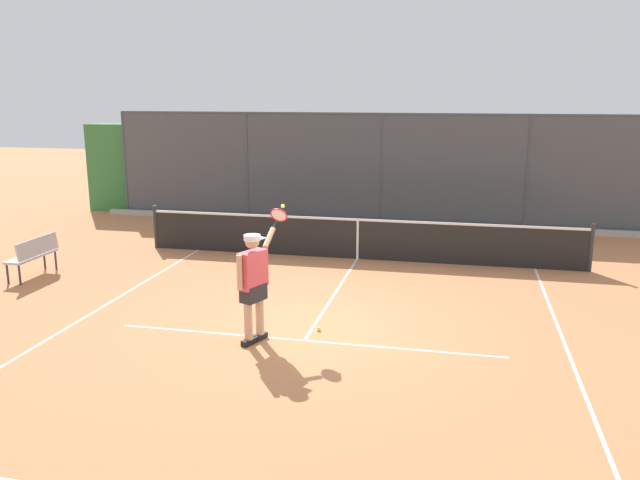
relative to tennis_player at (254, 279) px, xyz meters
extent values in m
plane|color=#C67A4C|center=(-0.75, -0.73, -1.02)|extent=(60.00, 60.00, 0.00)
cube|color=white|center=(-0.75, -0.20, -1.02)|extent=(6.22, 0.05, 0.01)
cube|color=white|center=(-4.73, -0.67, -1.02)|extent=(0.05, 9.46, 0.01)
cube|color=white|center=(3.23, -0.67, -1.02)|extent=(0.05, 9.46, 0.01)
cube|color=white|center=(-0.75, -2.80, -1.02)|extent=(0.05, 5.20, 0.01)
cylinder|color=#474C51|center=(-4.82, -9.52, 0.60)|extent=(0.07, 0.07, 3.24)
cylinder|color=#474C51|center=(-0.75, -9.52, 0.60)|extent=(0.07, 0.07, 3.24)
cylinder|color=#474C51|center=(3.32, -9.52, 0.60)|extent=(0.07, 0.07, 3.24)
cylinder|color=#474C51|center=(7.39, -9.52, 0.60)|extent=(0.07, 0.07, 3.24)
cylinder|color=#474C51|center=(-0.75, -9.52, 2.18)|extent=(16.29, 0.05, 0.05)
cube|color=#474C51|center=(-0.75, -9.52, 0.60)|extent=(16.29, 0.02, 3.24)
cube|color=#387A3D|center=(-0.75, -10.17, 0.39)|extent=(19.29, 0.90, 2.81)
cube|color=#ADADA8|center=(-0.75, -9.34, -0.94)|extent=(17.29, 0.18, 0.15)
cylinder|color=#2D2D2D|center=(-5.86, -5.40, -0.48)|extent=(0.09, 0.09, 1.07)
cylinder|color=#2D2D2D|center=(4.36, -5.40, -0.48)|extent=(0.09, 0.09, 1.07)
cube|color=black|center=(-0.75, -5.40, -0.56)|extent=(10.14, 0.02, 0.91)
cube|color=white|center=(-0.75, -5.40, -0.08)|extent=(10.14, 0.04, 0.05)
cube|color=white|center=(-0.75, -5.40, -0.56)|extent=(0.05, 0.04, 0.91)
cube|color=black|center=(0.05, 0.14, -0.97)|extent=(0.20, 0.28, 0.09)
cylinder|color=tan|center=(0.05, 0.14, -0.53)|extent=(0.13, 0.13, 0.80)
cube|color=black|center=(-0.05, -0.11, -0.97)|extent=(0.20, 0.28, 0.09)
cylinder|color=tan|center=(-0.05, -0.11, -0.53)|extent=(0.13, 0.13, 0.80)
cube|color=#28282D|center=(0.00, 0.02, -0.21)|extent=(0.36, 0.47, 0.26)
cube|color=#DB4C56|center=(0.00, 0.02, 0.16)|extent=(0.38, 0.54, 0.58)
cylinder|color=tan|center=(0.12, 0.30, 0.18)|extent=(0.08, 0.08, 0.53)
cylinder|color=tan|center=(-0.13, -0.43, 0.56)|extent=(0.12, 0.40, 0.30)
sphere|color=tan|center=(0.00, 0.02, 0.60)|extent=(0.22, 0.22, 0.22)
cylinder|color=white|center=(0.00, 0.02, 0.66)|extent=(0.33, 0.33, 0.08)
cube|color=white|center=(-0.04, -0.09, 0.62)|extent=(0.25, 0.26, 0.02)
cylinder|color=black|center=(-0.15, -0.67, 0.72)|extent=(0.05, 0.17, 0.13)
torus|color=red|center=(-0.17, -0.86, 0.85)|extent=(0.31, 0.21, 0.26)
cylinder|color=silver|center=(-0.17, -0.86, 0.85)|extent=(0.26, 0.16, 0.21)
sphere|color=#D6E042|center=(-0.19, -1.04, 0.97)|extent=(0.07, 0.07, 0.07)
sphere|color=#D6E042|center=(-0.87, -0.66, -0.99)|extent=(0.07, 0.07, 0.07)
cube|color=#B7B7BC|center=(5.75, -2.47, -0.58)|extent=(0.38, 1.30, 0.05)
cube|color=#B7B7BC|center=(5.58, -2.47, -0.36)|extent=(0.09, 1.30, 0.36)
cylinder|color=#333338|center=(5.89, -3.07, -0.80)|extent=(0.04, 0.04, 0.44)
cylinder|color=#333338|center=(5.89, -1.87, -0.80)|extent=(0.04, 0.04, 0.44)
cylinder|color=#333338|center=(5.61, -3.07, -0.80)|extent=(0.04, 0.04, 0.44)
cylinder|color=#333338|center=(5.61, -1.87, -0.80)|extent=(0.04, 0.04, 0.44)
camera|label=1|loc=(-3.03, 8.98, 2.80)|focal=35.96mm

